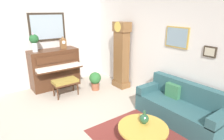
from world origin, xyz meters
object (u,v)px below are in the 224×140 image
at_px(couch, 180,107).
at_px(grandfather_clock, 121,57).
at_px(flower_vase, 34,41).
at_px(piano_bench, 65,82).
at_px(potted_plant, 95,80).
at_px(piano, 55,68).
at_px(coffee_table, 143,128).
at_px(mantel_clock, 63,43).
at_px(green_jug, 144,119).

bearing_deg(couch, grandfather_clock, 175.56).
bearing_deg(couch, flower_vase, -150.28).
xyz_separation_m(piano_bench, potted_plant, (0.15, 0.90, -0.08)).
height_order(grandfather_clock, flower_vase, grandfather_clock).
bearing_deg(potted_plant, flower_vase, -124.93).
distance_m(piano_bench, potted_plant, 0.91).
bearing_deg(piano, coffee_table, 3.31).
xyz_separation_m(grandfather_clock, coffee_table, (2.42, -1.46, -0.59)).
distance_m(grandfather_clock, couch, 2.39).
relative_size(couch, mantel_clock, 5.00).
bearing_deg(grandfather_clock, coffee_table, -31.16).
xyz_separation_m(piano, grandfather_clock, (1.23, 1.68, 0.36)).
bearing_deg(piano_bench, mantel_clock, 156.65).
distance_m(piano_bench, green_jug, 2.77).
relative_size(piano_bench, grandfather_clock, 0.34).
bearing_deg(grandfather_clock, flower_vase, -119.26).
bearing_deg(couch, piano_bench, -150.68).
relative_size(coffee_table, green_jug, 3.67).
relative_size(couch, flower_vase, 3.28).
relative_size(piano, piano_bench, 2.06).
xyz_separation_m(piano, green_jug, (3.57, 0.31, -0.11)).
xyz_separation_m(coffee_table, green_jug, (-0.08, 0.10, 0.12)).
height_order(piano, potted_plant, piano).
bearing_deg(coffee_table, piano_bench, -175.31).
height_order(coffee_table, green_jug, green_jug).
bearing_deg(flower_vase, piano, 90.18).
bearing_deg(piano, mantel_clock, 89.64).
relative_size(grandfather_clock, mantel_clock, 5.34).
bearing_deg(piano_bench, green_jug, 6.90).
relative_size(piano, couch, 0.76).
relative_size(grandfather_clock, green_jug, 8.46).
relative_size(coffee_table, mantel_clock, 2.32).
distance_m(piano, potted_plant, 1.34).
bearing_deg(piano, potted_plant, 42.02).
relative_size(coffee_table, potted_plant, 1.57).
bearing_deg(green_jug, grandfather_clock, 149.80).
xyz_separation_m(flower_vase, green_jug, (3.57, 0.83, -1.02)).
distance_m(grandfather_clock, green_jug, 2.75).
height_order(piano, mantel_clock, mantel_clock).
relative_size(grandfather_clock, coffee_table, 2.31).
bearing_deg(piano, couch, 23.02).
height_order(coffee_table, flower_vase, flower_vase).
bearing_deg(grandfather_clock, piano, -126.23).
xyz_separation_m(piano, potted_plant, (0.97, 0.87, -0.28)).
bearing_deg(flower_vase, coffee_table, 11.23).
height_order(grandfather_clock, potted_plant, grandfather_clock).
xyz_separation_m(grandfather_clock, green_jug, (2.34, -1.36, -0.47)).
bearing_deg(piano, piano_bench, -1.42).
relative_size(flower_vase, green_jug, 2.42).
relative_size(piano_bench, couch, 0.37).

